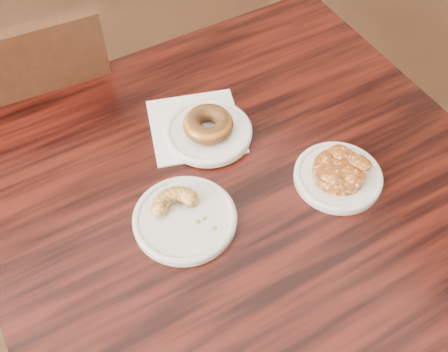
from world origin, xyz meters
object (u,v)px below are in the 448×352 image
glazed_donut (208,124)px  cruller_fragment (184,213)px  cafe_table (242,290)px  apple_fritter (340,170)px  chair_far (17,132)px

glazed_donut → cruller_fragment: glazed_donut is taller
cafe_table → apple_fritter: size_ratio=6.92×
apple_fritter → cruller_fragment: 0.29m
chair_far → glazed_donut: (0.29, -0.52, 0.33)m
chair_far → cruller_fragment: bearing=109.8°
apple_fritter → cruller_fragment: bearing=166.6°
chair_far → cruller_fragment: 0.75m
apple_fritter → cruller_fragment: (-0.28, 0.07, -0.00)m
apple_fritter → chair_far: bearing=120.8°
cruller_fragment → cafe_table: bearing=-3.9°
cafe_table → cruller_fragment: (-0.12, 0.01, 0.40)m
glazed_donut → apple_fritter: 0.26m
cafe_table → glazed_donut: glazed_donut is taller
chair_far → cruller_fragment: (0.16, -0.66, 0.33)m
chair_far → glazed_donut: size_ratio=9.47×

